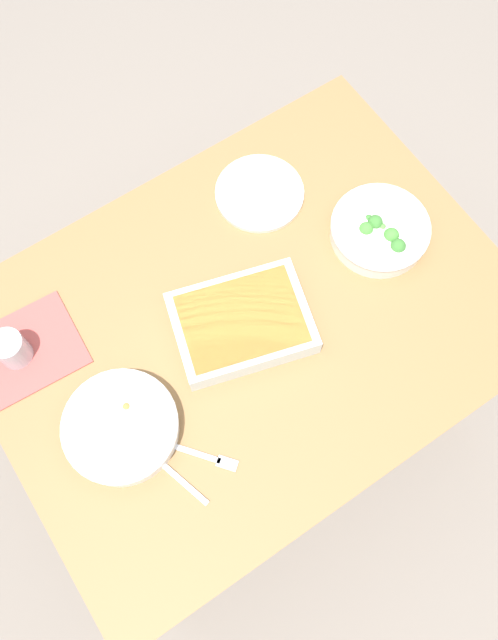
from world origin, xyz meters
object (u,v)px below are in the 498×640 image
object	(u,v)px
stew_bowl	(121,427)
side_plate	(260,193)
spoon_by_stew	(167,468)
broccoli_bowl	(380,230)
fork_on_table	(204,456)
drink_cup	(12,350)
baking_dish	(242,323)

from	to	relation	value
stew_bowl	side_plate	xyz separation A→B (m)	(0.57, 0.33, -0.03)
stew_bowl	spoon_by_stew	xyz separation A→B (m)	(0.04, -0.12, -0.03)
broccoli_bowl	spoon_by_stew	size ratio (longest dim) A/B	1.37
spoon_by_stew	fork_on_table	xyz separation A→B (m)	(0.08, -0.02, -0.00)
broccoli_bowl	fork_on_table	bearing A→B (deg)	-161.37
drink_cup	spoon_by_stew	world-z (taller)	drink_cup
side_plate	spoon_by_stew	bearing A→B (deg)	-140.25
side_plate	fork_on_table	bearing A→B (deg)	-134.48
drink_cup	spoon_by_stew	bearing A→B (deg)	-69.73
broccoli_bowl	side_plate	distance (m)	0.31
spoon_by_stew	fork_on_table	distance (m)	0.08
stew_bowl	baking_dish	size ratio (longest dim) A/B	0.71
broccoli_bowl	spoon_by_stew	xyz separation A→B (m)	(-0.71, -0.19, -0.03)
stew_bowl	spoon_by_stew	size ratio (longest dim) A/B	1.43
stew_bowl	drink_cup	size ratio (longest dim) A/B	2.91
broccoli_bowl	side_plate	xyz separation A→B (m)	(-0.17, 0.26, -0.02)
broccoli_bowl	drink_cup	xyz separation A→B (m)	(-0.86, 0.21, 0.01)
drink_cup	side_plate	distance (m)	0.69
stew_bowl	broccoli_bowl	bearing A→B (deg)	5.35
spoon_by_stew	broccoli_bowl	bearing A→B (deg)	15.13
broccoli_bowl	baking_dish	bearing A→B (deg)	-177.82
stew_bowl	fork_on_table	size ratio (longest dim) A/B	1.65
stew_bowl	fork_on_table	distance (m)	0.19
spoon_by_stew	side_plate	bearing A→B (deg)	39.75
baking_dish	drink_cup	size ratio (longest dim) A/B	4.11
broccoli_bowl	side_plate	size ratio (longest dim) A/B	1.08
drink_cup	side_plate	world-z (taller)	drink_cup
baking_dish	spoon_by_stew	world-z (taller)	baking_dish
spoon_by_stew	fork_on_table	world-z (taller)	spoon_by_stew
spoon_by_stew	drink_cup	bearing A→B (deg)	110.27
fork_on_table	side_plate	bearing A→B (deg)	45.52
stew_bowl	baking_dish	bearing A→B (deg)	9.06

